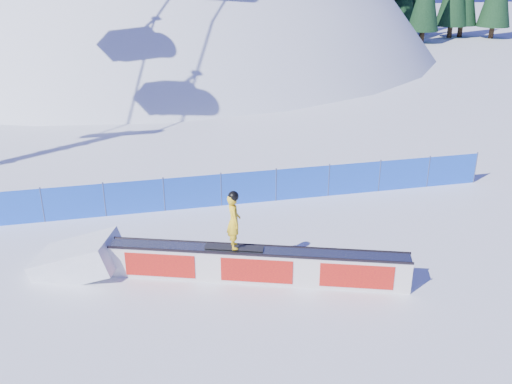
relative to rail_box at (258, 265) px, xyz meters
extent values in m
plane|color=white|center=(-1.14, 0.67, -0.48)|extent=(160.00, 160.00, 0.00)
sphere|color=white|center=(-1.14, 42.67, -18.48)|extent=(64.00, 64.00, 64.00)
cylinder|color=#312013|center=(24.10, 36.71, 0.86)|extent=(0.50, 0.50, 1.40)
cylinder|color=#312013|center=(24.99, 46.30, 0.23)|extent=(0.50, 0.50, 1.40)
cylinder|color=#312013|center=(27.04, 41.94, 0.12)|extent=(0.50, 0.50, 1.40)
cylinder|color=#312013|center=(28.44, 37.63, 0.12)|extent=(0.50, 0.50, 1.40)
cylinder|color=#312013|center=(30.37, 37.19, 0.12)|extent=(0.50, 0.50, 1.40)
cylinder|color=#312013|center=(30.33, 44.08, 0.12)|extent=(0.50, 0.50, 1.40)
cylinder|color=#312013|center=(33.35, 37.92, 0.12)|extent=(0.50, 0.50, 1.40)
cube|color=blue|center=(-1.14, 5.17, 0.12)|extent=(22.00, 0.03, 1.20)
cylinder|color=#3B466B|center=(-6.14, 5.17, 0.17)|extent=(0.05, 0.05, 1.30)
cylinder|color=#3B466B|center=(-4.14, 5.17, 0.17)|extent=(0.05, 0.05, 1.30)
cylinder|color=#3B466B|center=(-2.14, 5.17, 0.17)|extent=(0.05, 0.05, 1.30)
cylinder|color=#3B466B|center=(-0.14, 5.17, 0.17)|extent=(0.05, 0.05, 1.30)
cylinder|color=#3B466B|center=(1.86, 5.17, 0.17)|extent=(0.05, 0.05, 1.30)
cylinder|color=#3B466B|center=(3.86, 5.17, 0.17)|extent=(0.05, 0.05, 1.30)
cylinder|color=#3B466B|center=(5.86, 5.17, 0.17)|extent=(0.05, 0.05, 1.30)
cylinder|color=#3B466B|center=(7.86, 5.17, 0.17)|extent=(0.05, 0.05, 1.30)
cylinder|color=#3B466B|center=(9.86, 5.17, 0.17)|extent=(0.05, 0.05, 1.30)
cube|color=silver|center=(0.00, 0.00, -0.02)|extent=(7.90, 3.14, 0.92)
cube|color=gray|center=(0.00, 0.00, 0.46)|extent=(7.84, 3.13, 0.04)
cube|color=black|center=(-0.09, -0.26, 0.47)|extent=(7.75, 2.68, 0.06)
cube|color=black|center=(0.09, 0.26, 0.47)|extent=(7.75, 2.68, 0.06)
cube|color=red|center=(-0.09, -0.25, -0.02)|extent=(7.36, 2.54, 0.69)
cube|color=red|center=(0.09, 0.25, -0.02)|extent=(7.36, 2.54, 0.69)
cube|color=black|center=(-0.60, 0.21, 0.51)|extent=(1.60, 0.79, 0.03)
imported|color=yellow|center=(-0.60, 0.21, 1.30)|extent=(0.38, 0.57, 1.54)
sphere|color=black|center=(-0.60, 0.21, 2.02)|extent=(0.29, 0.29, 0.29)
camera|label=1|loc=(-3.02, -13.17, 7.90)|focal=40.00mm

